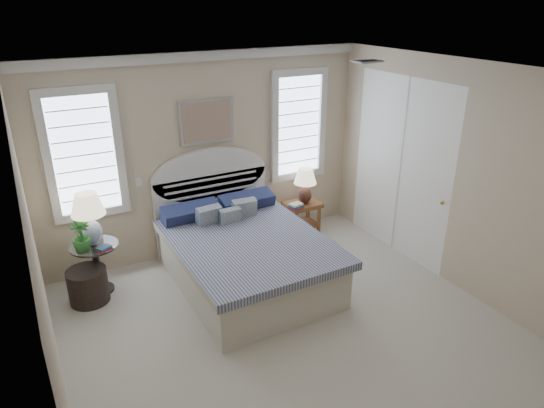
{
  "coord_description": "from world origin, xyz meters",
  "views": [
    {
      "loc": [
        -2.22,
        -3.37,
        3.31
      ],
      "look_at": [
        0.16,
        1.0,
        1.17
      ],
      "focal_mm": 32.0,
      "sensor_mm": 36.0,
      "label": 1
    }
  ],
  "objects_px": {
    "side_table_left": "(97,263)",
    "lamp_right": "(305,182)",
    "lamp_left": "(88,213)",
    "nightstand_right": "(302,212)",
    "floor_pot": "(88,286)",
    "bed": "(243,252)"
  },
  "relations": [
    {
      "from": "lamp_left",
      "to": "lamp_right",
      "type": "height_order",
      "value": "lamp_left"
    },
    {
      "from": "side_table_left",
      "to": "floor_pot",
      "type": "distance_m",
      "value": 0.29
    },
    {
      "from": "floor_pot",
      "to": "lamp_left",
      "type": "bearing_deg",
      "value": 55.3
    },
    {
      "from": "lamp_left",
      "to": "lamp_right",
      "type": "relative_size",
      "value": 1.19
    },
    {
      "from": "floor_pot",
      "to": "bed",
      "type": "bearing_deg",
      "value": -13.33
    },
    {
      "from": "nightstand_right",
      "to": "lamp_right",
      "type": "bearing_deg",
      "value": -45.38
    },
    {
      "from": "floor_pot",
      "to": "lamp_right",
      "type": "xyz_separation_m",
      "value": [
        3.12,
        0.24,
        0.65
      ]
    },
    {
      "from": "bed",
      "to": "side_table_left",
      "type": "xyz_separation_m",
      "value": [
        -1.65,
        0.59,
        0.0
      ]
    },
    {
      "from": "side_table_left",
      "to": "lamp_right",
      "type": "distance_m",
      "value": 3.01
    },
    {
      "from": "side_table_left",
      "to": "nightstand_right",
      "type": "relative_size",
      "value": 1.19
    },
    {
      "from": "bed",
      "to": "lamp_right",
      "type": "xyz_separation_m",
      "value": [
        1.32,
        0.67,
        0.47
      ]
    },
    {
      "from": "nightstand_right",
      "to": "lamp_left",
      "type": "distance_m",
      "value": 3.01
    },
    {
      "from": "lamp_right",
      "to": "bed",
      "type": "bearing_deg",
      "value": -153.12
    },
    {
      "from": "side_table_left",
      "to": "floor_pot",
      "type": "xyz_separation_m",
      "value": [
        -0.15,
        -0.17,
        -0.18
      ]
    },
    {
      "from": "floor_pot",
      "to": "lamp_left",
      "type": "height_order",
      "value": "lamp_left"
    },
    {
      "from": "lamp_left",
      "to": "nightstand_right",
      "type": "bearing_deg",
      "value": 0.8
    },
    {
      "from": "side_table_left",
      "to": "lamp_left",
      "type": "distance_m",
      "value": 0.63
    },
    {
      "from": "side_table_left",
      "to": "lamp_right",
      "type": "bearing_deg",
      "value": 1.5
    },
    {
      "from": "nightstand_right",
      "to": "lamp_right",
      "type": "distance_m",
      "value": 0.47
    },
    {
      "from": "nightstand_right",
      "to": "floor_pot",
      "type": "bearing_deg",
      "value": -175.09
    },
    {
      "from": "side_table_left",
      "to": "nightstand_right",
      "type": "xyz_separation_m",
      "value": [
        2.95,
        0.1,
        -0.0
      ]
    },
    {
      "from": "side_table_left",
      "to": "nightstand_right",
      "type": "bearing_deg",
      "value": 1.94
    }
  ]
}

